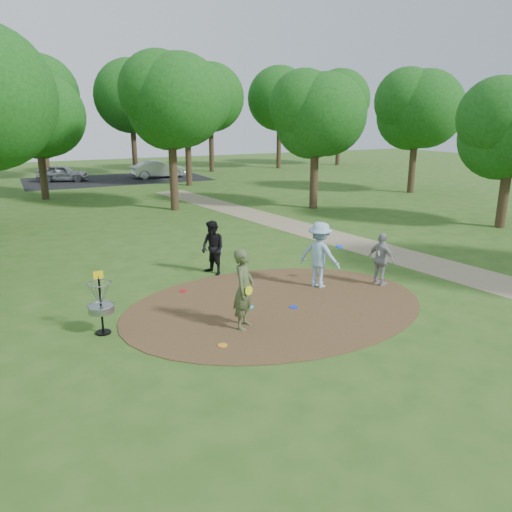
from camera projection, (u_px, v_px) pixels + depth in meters
name	position (u px, v px, depth m)	size (l,w,h in m)	color
ground	(276.00, 306.00, 13.48)	(100.00, 100.00, 0.00)	#2D5119
dirt_clearing	(276.00, 305.00, 13.48)	(8.40, 8.40, 0.02)	#47301C
footpath	(406.00, 258.00, 18.02)	(2.00, 40.00, 0.01)	#8C7A5B
parking_lot	(117.00, 179.00, 40.13)	(14.00, 8.00, 0.01)	black
player_observer_with_disc	(244.00, 289.00, 11.84)	(0.83, 0.85, 1.97)	#4A5732
player_throwing_with_disc	(320.00, 255.00, 14.72)	(1.47, 1.48, 1.98)	#90BAD7
player_walking_with_disc	(213.00, 248.00, 15.95)	(0.90, 1.02, 1.75)	black
player_waiting_with_disc	(381.00, 260.00, 14.90)	(0.55, 1.00, 1.62)	#9A9A9C
disc_ground_cyan	(250.00, 307.00, 13.33)	(0.22, 0.22, 0.02)	#18C4BF
disc_ground_blue	(294.00, 307.00, 13.32)	(0.22, 0.22, 0.02)	#0E30EF
disc_ground_red	(183.00, 291.00, 14.54)	(0.22, 0.22, 0.02)	red
car_left	(63.00, 173.00, 38.70)	(1.51, 3.75, 1.28)	#97989E
car_right	(158.00, 169.00, 40.89)	(1.50, 4.30, 1.42)	#AEB2B6
disc_ground_orange	(223.00, 345.00, 11.10)	(0.22, 0.22, 0.02)	orange
disc_golf_basket	(100.00, 298.00, 11.55)	(0.63, 0.63, 1.54)	black
tree_ring	(169.00, 112.00, 20.17)	(37.21, 44.84, 8.59)	#332316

